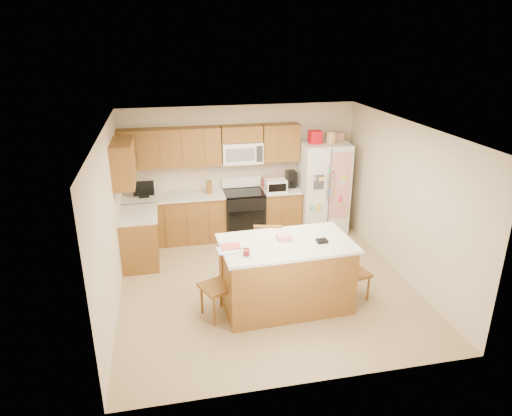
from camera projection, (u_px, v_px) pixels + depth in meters
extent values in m
plane|color=tan|center=(266.00, 284.00, 7.27)|extent=(4.50, 4.50, 0.00)
cube|color=beige|center=(240.00, 170.00, 8.88)|extent=(4.50, 0.10, 2.50)
cube|color=beige|center=(315.00, 288.00, 4.77)|extent=(4.50, 0.10, 2.50)
cube|color=beige|center=(110.00, 223.00, 6.40)|extent=(0.10, 4.50, 2.50)
cube|color=beige|center=(404.00, 201.00, 7.25)|extent=(0.10, 4.50, 2.50)
cube|color=white|center=(267.00, 128.00, 6.38)|extent=(4.50, 4.50, 0.04)
cube|color=brown|center=(175.00, 219.00, 8.65)|extent=(1.87, 0.60, 0.88)
cube|color=brown|center=(280.00, 211.00, 9.04)|extent=(0.72, 0.60, 0.88)
cube|color=brown|center=(140.00, 239.00, 7.82)|extent=(0.60, 0.95, 0.88)
cube|color=beige|center=(174.00, 197.00, 8.47)|extent=(1.87, 0.64, 0.04)
cube|color=beige|center=(281.00, 189.00, 8.86)|extent=(0.72, 0.64, 0.04)
cube|color=beige|center=(138.00, 214.00, 7.65)|extent=(0.64, 0.95, 0.04)
cube|color=brown|center=(170.00, 148.00, 8.28)|extent=(1.85, 0.33, 0.70)
cube|color=brown|center=(280.00, 142.00, 8.68)|extent=(0.70, 0.33, 0.70)
cube|color=brown|center=(241.00, 133.00, 8.46)|extent=(0.76, 0.33, 0.29)
cube|color=brown|center=(123.00, 163.00, 7.30)|extent=(0.33, 0.95, 0.70)
cube|color=brown|center=(137.00, 151.00, 8.02)|extent=(0.02, 0.01, 0.66)
cube|color=brown|center=(143.00, 228.00, 8.26)|extent=(0.02, 0.01, 0.84)
cube|color=brown|center=(160.00, 150.00, 8.09)|extent=(0.02, 0.01, 0.66)
cube|color=brown|center=(166.00, 226.00, 8.33)|extent=(0.02, 0.01, 0.84)
cube|color=brown|center=(183.00, 149.00, 8.17)|extent=(0.02, 0.01, 0.66)
cube|color=brown|center=(188.00, 225.00, 8.41)|extent=(0.02, 0.01, 0.84)
cube|color=brown|center=(205.00, 148.00, 8.25)|extent=(0.01, 0.01, 0.66)
cube|color=brown|center=(209.00, 223.00, 8.48)|extent=(0.01, 0.01, 0.84)
cube|color=brown|center=(280.00, 144.00, 8.51)|extent=(0.01, 0.01, 0.66)
cube|color=brown|center=(282.00, 217.00, 8.75)|extent=(0.01, 0.01, 0.84)
cube|color=white|center=(242.00, 152.00, 8.56)|extent=(0.76, 0.38, 0.40)
cube|color=slate|center=(240.00, 155.00, 8.38)|extent=(0.54, 0.01, 0.24)
cube|color=#262626|center=(260.00, 154.00, 8.44)|extent=(0.12, 0.01, 0.30)
cube|color=brown|center=(209.00, 188.00, 8.56)|extent=(0.10, 0.14, 0.22)
cube|color=black|center=(144.00, 197.00, 8.39)|extent=(0.18, 0.12, 0.02)
cube|color=black|center=(143.00, 188.00, 8.33)|extent=(0.38, 0.03, 0.28)
cube|color=#B52924|center=(272.00, 183.00, 8.88)|extent=(0.35, 0.22, 0.18)
cube|color=white|center=(276.00, 186.00, 8.66)|extent=(0.40, 0.28, 0.23)
cube|color=black|center=(277.00, 188.00, 8.53)|extent=(0.34, 0.01, 0.15)
cube|color=black|center=(291.00, 179.00, 8.90)|extent=(0.18, 0.22, 0.32)
cylinder|color=black|center=(292.00, 184.00, 8.86)|extent=(0.12, 0.12, 0.12)
cube|color=black|center=(244.00, 214.00, 8.88)|extent=(0.76, 0.64, 0.88)
cube|color=black|center=(247.00, 222.00, 8.59)|extent=(0.68, 0.01, 0.42)
cube|color=black|center=(243.00, 192.00, 8.71)|extent=(0.76, 0.64, 0.03)
cube|color=white|center=(241.00, 182.00, 8.91)|extent=(0.76, 0.10, 0.20)
cube|color=white|center=(322.00, 188.00, 8.96)|extent=(0.90, 0.75, 1.80)
cube|color=#4C4C4C|center=(329.00, 194.00, 8.62)|extent=(0.02, 0.01, 1.75)
cube|color=silver|center=(328.00, 187.00, 8.53)|extent=(0.02, 0.03, 0.55)
cube|color=silver|center=(333.00, 187.00, 8.55)|extent=(0.02, 0.03, 0.55)
cube|color=#3F3F44|center=(319.00, 182.00, 8.48)|extent=(0.20, 0.01, 0.28)
cube|color=#D84C59|center=(340.00, 186.00, 8.60)|extent=(0.42, 0.01, 1.30)
cube|color=red|center=(315.00, 137.00, 8.56)|extent=(0.22, 0.22, 0.24)
cylinder|color=tan|center=(331.00, 137.00, 8.58)|extent=(0.18, 0.18, 0.22)
cube|color=tan|center=(338.00, 137.00, 8.74)|extent=(0.18, 0.20, 0.18)
cube|color=brown|center=(286.00, 275.00, 6.55)|extent=(1.81, 1.07, 0.97)
cube|color=beige|center=(286.00, 244.00, 6.37)|extent=(1.89, 1.15, 0.04)
cylinder|color=red|center=(246.00, 253.00, 5.98)|extent=(0.08, 0.08, 0.06)
cylinder|color=white|center=(246.00, 252.00, 5.97)|extent=(0.09, 0.09, 0.09)
cube|color=#FF9588|center=(284.00, 237.00, 6.43)|extent=(0.21, 0.16, 0.07)
cube|color=black|center=(322.00, 241.00, 6.36)|extent=(0.16, 0.13, 0.04)
cube|color=white|center=(229.00, 250.00, 6.11)|extent=(0.31, 0.25, 0.02)
cube|color=#D84C4C|center=(231.00, 246.00, 6.19)|extent=(0.27, 0.21, 0.01)
cylinder|color=white|center=(268.00, 253.00, 6.04)|extent=(0.14, 0.06, 0.01)
cube|color=brown|center=(217.00, 287.00, 6.30)|extent=(0.55, 0.56, 0.05)
cylinder|color=brown|center=(202.00, 300.00, 6.44)|extent=(0.04, 0.04, 0.44)
cylinder|color=brown|center=(214.00, 311.00, 6.17)|extent=(0.04, 0.04, 0.44)
cylinder|color=brown|center=(221.00, 293.00, 6.60)|extent=(0.04, 0.04, 0.44)
cylinder|color=brown|center=(233.00, 304.00, 6.33)|extent=(0.04, 0.04, 0.44)
cylinder|color=brown|center=(222.00, 262.00, 6.41)|extent=(0.02, 0.02, 0.49)
cylinder|color=brown|center=(225.00, 264.00, 6.35)|extent=(0.02, 0.02, 0.49)
cylinder|color=brown|center=(227.00, 266.00, 6.29)|extent=(0.02, 0.02, 0.49)
cylinder|color=brown|center=(230.00, 269.00, 6.23)|extent=(0.02, 0.02, 0.49)
cylinder|color=brown|center=(233.00, 271.00, 6.17)|extent=(0.02, 0.02, 0.49)
cube|color=brown|center=(227.00, 250.00, 6.20)|extent=(0.20, 0.40, 0.05)
cube|color=brown|center=(267.00, 254.00, 7.20)|extent=(0.53, 0.51, 0.05)
cylinder|color=brown|center=(278.00, 263.00, 7.44)|extent=(0.04, 0.04, 0.46)
cylinder|color=brown|center=(256.00, 263.00, 7.44)|extent=(0.04, 0.04, 0.46)
cylinder|color=brown|center=(279.00, 273.00, 7.14)|extent=(0.04, 0.04, 0.46)
cylinder|color=brown|center=(256.00, 273.00, 7.14)|extent=(0.04, 0.04, 0.46)
cylinder|color=brown|center=(278.00, 243.00, 6.93)|extent=(0.02, 0.02, 0.51)
cylinder|color=brown|center=(273.00, 243.00, 6.93)|extent=(0.02, 0.02, 0.51)
cylinder|color=brown|center=(268.00, 243.00, 6.93)|extent=(0.02, 0.02, 0.51)
cylinder|color=brown|center=(262.00, 243.00, 6.93)|extent=(0.02, 0.02, 0.51)
cylinder|color=brown|center=(257.00, 243.00, 6.93)|extent=(0.02, 0.02, 0.51)
cube|color=brown|center=(268.00, 227.00, 6.84)|extent=(0.43, 0.13, 0.05)
cube|color=brown|center=(355.00, 273.00, 6.76)|extent=(0.45, 0.46, 0.04)
cylinder|color=brown|center=(368.00, 289.00, 6.76)|extent=(0.03, 0.03, 0.39)
cylinder|color=brown|center=(355.00, 279.00, 7.03)|extent=(0.03, 0.03, 0.39)
cylinder|color=brown|center=(353.00, 293.00, 6.65)|extent=(0.03, 0.03, 0.39)
cylinder|color=brown|center=(340.00, 283.00, 6.92)|extent=(0.03, 0.03, 0.39)
cylinder|color=brown|center=(354.00, 265.00, 6.50)|extent=(0.02, 0.02, 0.44)
cylinder|color=brown|center=(351.00, 263.00, 6.56)|extent=(0.02, 0.02, 0.44)
cylinder|color=brown|center=(348.00, 261.00, 6.61)|extent=(0.02, 0.02, 0.44)
cylinder|color=brown|center=(345.00, 259.00, 6.67)|extent=(0.02, 0.02, 0.44)
cylinder|color=brown|center=(342.00, 257.00, 6.73)|extent=(0.02, 0.02, 0.44)
cube|color=brown|center=(349.00, 247.00, 6.53)|extent=(0.12, 0.37, 0.05)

